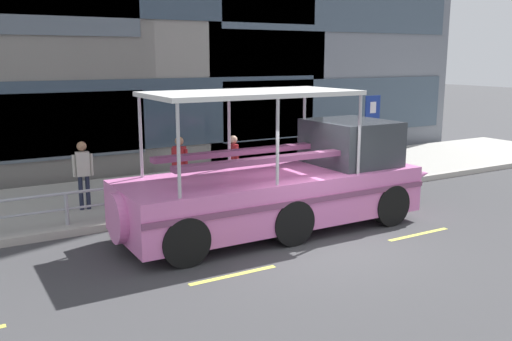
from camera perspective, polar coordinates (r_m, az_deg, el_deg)
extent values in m
plane|color=#3D3D3F|center=(12.32, 5.90, -7.32)|extent=(120.00, 120.00, 0.00)
cube|color=#A8A59E|center=(16.95, -5.32, -1.73)|extent=(32.00, 4.80, 0.18)
cube|color=#B2ADA3|center=(14.80, -1.22, -3.65)|extent=(32.00, 0.18, 0.18)
cube|color=#DBD64C|center=(10.49, -2.32, -10.70)|extent=(1.80, 0.12, 0.01)
cube|color=#DBD64C|center=(13.29, 16.38, -6.31)|extent=(1.80, 0.12, 0.01)
cube|color=#2D3D4C|center=(19.05, -9.70, 5.81)|extent=(12.55, 0.06, 2.33)
cube|color=#3D4C5B|center=(22.99, 8.93, 6.56)|extent=(10.98, 0.06, 2.22)
cube|color=#3D4C5B|center=(23.00, 9.26, 16.64)|extent=(10.98, 0.06, 2.22)
cylinder|color=#9EA0A8|center=(14.76, -2.87, -0.38)|extent=(11.76, 0.07, 0.07)
cylinder|color=#9EA0A8|center=(14.84, -2.85, -1.78)|extent=(11.76, 0.06, 0.06)
cylinder|color=#9EA0A8|center=(13.50, -18.90, -3.77)|extent=(0.09, 0.09, 0.74)
cylinder|color=#9EA0A8|center=(13.90, -12.12, -2.96)|extent=(0.09, 0.09, 0.74)
cylinder|color=#9EA0A8|center=(14.49, -5.80, -2.16)|extent=(0.09, 0.09, 0.74)
cylinder|color=#9EA0A8|center=(15.24, -0.05, -1.41)|extent=(0.09, 0.09, 0.74)
cylinder|color=#9EA0A8|center=(16.13, 5.11, -0.73)|extent=(0.09, 0.09, 0.74)
cylinder|color=#9EA0A8|center=(17.14, 9.69, -0.12)|extent=(0.09, 0.09, 0.74)
cylinder|color=#9EA0A8|center=(18.25, 13.75, 0.43)|extent=(0.09, 0.09, 0.74)
cylinder|color=#4C4F54|center=(18.38, 11.68, 3.48)|extent=(0.08, 0.08, 2.57)
cube|color=navy|center=(18.24, 11.91, 6.37)|extent=(0.60, 0.04, 0.76)
cube|color=white|center=(18.22, 11.95, 6.36)|extent=(0.24, 0.01, 0.36)
cube|color=pink|center=(12.88, 1.61, -2.64)|extent=(7.10, 2.45, 1.09)
cone|color=pink|center=(15.56, 15.33, -0.56)|extent=(1.60, 1.03, 1.03)
cylinder|color=pink|center=(11.47, -13.69, -4.76)|extent=(0.35, 1.03, 1.03)
cube|color=#783F64|center=(11.84, 4.79, -3.27)|extent=(7.10, 0.04, 0.12)
sphere|color=white|center=(15.84, 16.35, -0.22)|extent=(0.22, 0.22, 0.22)
cube|color=#33383D|center=(14.00, 9.69, 2.89)|extent=(1.77, 2.05, 1.09)
cube|color=silver|center=(12.23, -0.47, 7.94)|extent=(4.61, 2.25, 0.10)
cylinder|color=#B2B2B7|center=(14.40, 4.98, 4.67)|extent=(0.07, 0.07, 1.79)
cylinder|color=#B2B2B7|center=(12.72, 10.59, 3.60)|extent=(0.07, 0.07, 1.79)
cylinder|color=#B2B2B7|center=(13.26, -2.78, 4.11)|extent=(0.07, 0.07, 1.79)
cylinder|color=#B2B2B7|center=(11.42, 2.23, 2.90)|extent=(0.07, 0.07, 1.79)
cylinder|color=#B2B2B7|center=(12.42, -11.78, 3.36)|extent=(0.07, 0.07, 1.79)
cylinder|color=#B2B2B7|center=(10.42, -7.97, 1.95)|extent=(0.07, 0.07, 1.79)
cube|color=#783F64|center=(12.90, -1.76, 1.90)|extent=(4.24, 0.28, 0.12)
cube|color=#783F64|center=(11.90, 0.95, 1.08)|extent=(4.24, 0.28, 0.12)
cylinder|color=black|center=(15.34, 7.84, -1.64)|extent=(1.00, 0.28, 1.00)
cylinder|color=black|center=(13.70, 13.65, -3.47)|extent=(1.00, 0.28, 1.00)
cylinder|color=black|center=(13.81, -1.50, -3.02)|extent=(1.00, 0.28, 1.00)
cylinder|color=black|center=(11.96, 3.73, -5.36)|extent=(1.00, 0.28, 1.00)
cylinder|color=black|center=(12.84, -11.29, -4.37)|extent=(1.00, 0.28, 1.00)
cylinder|color=black|center=(10.83, -7.33, -7.26)|extent=(1.00, 0.28, 1.00)
cylinder|color=black|center=(17.61, 5.30, 0.32)|extent=(0.09, 0.09, 0.75)
cylinder|color=black|center=(17.67, 4.88, 0.37)|extent=(0.09, 0.09, 0.75)
cube|color=navy|center=(17.53, 5.13, 2.39)|extent=(0.27, 0.32, 0.53)
cylinder|color=navy|center=(17.45, 5.67, 2.25)|extent=(0.07, 0.07, 0.48)
cylinder|color=navy|center=(17.62, 4.59, 2.36)|extent=(0.07, 0.07, 0.48)
sphere|color=tan|center=(17.47, 5.15, 3.64)|extent=(0.21, 0.21, 0.21)
cylinder|color=#47423D|center=(15.76, -2.17, -0.85)|extent=(0.10, 0.10, 0.81)
cylinder|color=#47423D|center=(15.90, -2.45, -0.75)|extent=(0.10, 0.10, 0.81)
cube|color=maroon|center=(15.69, -2.33, 1.68)|extent=(0.18, 0.31, 0.58)
cylinder|color=maroon|center=(15.52, -1.97, 1.47)|extent=(0.07, 0.07, 0.52)
cylinder|color=maroon|center=(15.87, -2.68, 1.69)|extent=(0.07, 0.07, 0.52)
sphere|color=tan|center=(15.63, -2.34, 3.21)|extent=(0.22, 0.22, 0.22)
cylinder|color=black|center=(15.07, -7.51, -1.44)|extent=(0.11, 0.11, 0.86)
cylinder|color=black|center=(15.16, -8.05, -1.38)|extent=(0.11, 0.11, 0.86)
cube|color=maroon|center=(14.97, -7.86, 1.33)|extent=(0.34, 0.37, 0.61)
cylinder|color=maroon|center=(14.86, -7.17, 1.15)|extent=(0.07, 0.07, 0.55)
cylinder|color=maroon|center=(15.09, -8.53, 1.27)|extent=(0.07, 0.07, 0.55)
sphere|color=#936B4C|center=(14.90, -7.91, 3.01)|extent=(0.24, 0.24, 0.24)
cylinder|color=#1E2338|center=(14.68, -17.55, -2.22)|extent=(0.11, 0.11, 0.87)
cylinder|color=#1E2338|center=(14.70, -16.89, -2.16)|extent=(0.11, 0.11, 0.87)
cube|color=#B7B2A8|center=(14.54, -17.40, 0.64)|extent=(0.34, 0.22, 0.61)
cylinder|color=#B7B2A8|center=(14.52, -18.23, 0.45)|extent=(0.08, 0.08, 0.55)
cylinder|color=#B7B2A8|center=(14.57, -16.55, 0.59)|extent=(0.08, 0.08, 0.55)
sphere|color=#936B4C|center=(14.47, -17.50, 2.39)|extent=(0.24, 0.24, 0.24)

